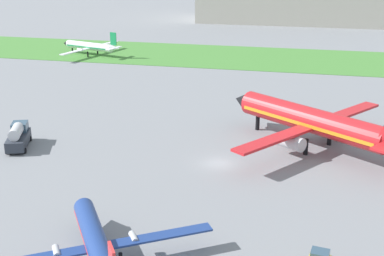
% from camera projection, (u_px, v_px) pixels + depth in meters
% --- Properties ---
extents(ground_plane, '(600.00, 600.00, 0.00)m').
position_uv_depth(ground_plane, '(219.00, 163.00, 66.80)').
color(ground_plane, gray).
extents(grass_taxiway_strip, '(360.00, 28.00, 0.08)m').
position_uv_depth(grass_taxiway_strip, '(267.00, 58.00, 127.63)').
color(grass_taxiway_strip, '#478438').
rests_on(grass_taxiway_strip, ground_plane).
extents(airplane_midfield_jet, '(25.59, 25.39, 10.49)m').
position_uv_depth(airplane_midfield_jet, '(314.00, 121.00, 70.72)').
color(airplane_midfield_jet, red).
rests_on(airplane_midfield_jet, ground_plane).
extents(airplane_foreground_turboprop, '(18.17, 15.89, 6.22)m').
position_uv_depth(airplane_foreground_turboprop, '(97.00, 244.00, 44.70)').
color(airplane_foreground_turboprop, navy).
rests_on(airplane_foreground_turboprop, ground_plane).
extents(airplane_taxiing_turboprop, '(17.55, 20.32, 6.25)m').
position_uv_depth(airplane_taxiing_turboprop, '(91.00, 46.00, 130.45)').
color(airplane_taxiing_turboprop, white).
rests_on(airplane_taxiing_turboprop, ground_plane).
extents(fuel_truck_midfield, '(4.50, 6.93, 3.29)m').
position_uv_depth(fuel_truck_midfield, '(18.00, 136.00, 71.71)').
color(fuel_truck_midfield, '#2D333D').
rests_on(fuel_truck_midfield, ground_plane).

